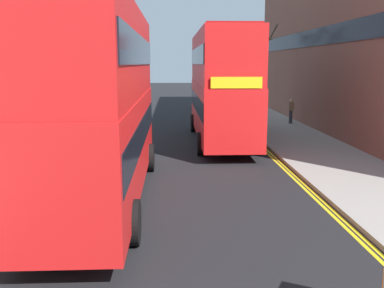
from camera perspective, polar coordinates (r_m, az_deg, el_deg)
sidewalk_right at (r=18.35m, az=18.34°, el=-2.25°), size 4.00×80.00×0.14m
sidewalk_left at (r=18.33m, az=-23.22°, el=-2.59°), size 4.00×80.00×0.14m
kerb_line_outer at (r=15.85m, az=13.76°, el=-4.24°), size 0.10×56.00×0.01m
kerb_line_inner at (r=15.81m, az=13.20°, el=-4.26°), size 0.10×56.00×0.01m
double_decker_bus_away at (r=12.65m, az=-12.42°, el=6.00°), size 2.84×10.82×5.64m
double_decker_bus_oncoming at (r=21.98m, az=3.89°, el=8.13°), size 2.80×10.81×5.64m
pedestrian_far at (r=28.67m, az=13.11°, el=4.39°), size 0.34×0.22×1.62m
street_tree_near at (r=35.14m, az=7.30°, el=9.64°), size 1.73×1.83×6.45m
street_tree_mid at (r=30.01m, az=9.26°, el=9.09°), size 1.81×1.81×6.49m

